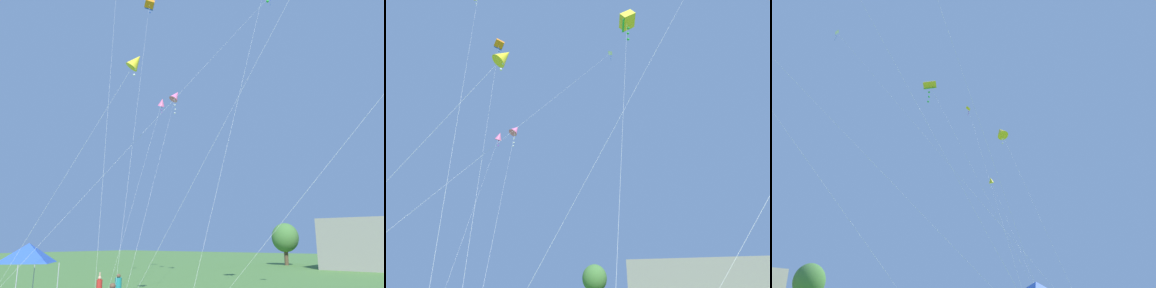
# 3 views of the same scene
# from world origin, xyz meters

# --- Properties ---
(distant_building) EXTENTS (30.50, 8.91, 6.57)m
(distant_building) POSITION_xyz_m (11.58, 47.37, 3.29)
(distant_building) COLOR gray
(distant_building) RESTS_ON ground
(tree_far_left) EXTENTS (4.26, 3.83, 6.43)m
(tree_far_left) POSITION_xyz_m (-10.91, 49.80, 4.15)
(tree_far_left) COLOR brown
(tree_far_left) RESTS_ON ground
(kite_yellow_diamond_0) EXTENTS (5.41, 5.39, 14.44)m
(kite_yellow_diamond_0) POSITION_xyz_m (-0.97, 6.10, 13.75)
(kite_yellow_diamond_0) COLOR silver
(kite_yellow_diamond_0) RESTS_ON ground
(kite_white_delta_1) EXTENTS (6.51, 21.71, 27.12)m
(kite_white_delta_1) POSITION_xyz_m (0.29, 20.61, 24.91)
(kite_white_delta_1) COLOR silver
(kite_white_delta_1) RESTS_ON ground
(kite_pink_diamond_2) EXTENTS (11.82, 18.10, 19.57)m
(kite_pink_diamond_2) POSITION_xyz_m (-10.25, 21.18, 18.74)
(kite_pink_diamond_2) COLOR silver
(kite_pink_diamond_2) RESTS_ON ground
(kite_pink_diamond_4) EXTENTS (8.37, 14.17, 19.57)m
(kite_pink_diamond_4) POSITION_xyz_m (-13.09, 22.18, 18.91)
(kite_pink_diamond_4) COLOR silver
(kite_pink_diamond_4) RESTS_ON ground
(kite_yellow_delta_5) EXTENTS (8.99, 7.76, 27.51)m
(kite_yellow_delta_5) POSITION_xyz_m (-8.54, 10.74, 26.60)
(kite_yellow_delta_5) COLOR silver
(kite_yellow_delta_5) RESTS_ON ground
(kite_orange_box_6) EXTENTS (12.58, 14.71, 29.32)m
(kite_orange_box_6) POSITION_xyz_m (-11.44, 17.93, 28.70)
(kite_orange_box_6) COLOR silver
(kite_orange_box_6) RESTS_ON ground
(kite_yellow_box_7) EXTENTS (1.50, 11.01, 22.42)m
(kite_yellow_box_7) POSITION_xyz_m (4.27, 13.50, 21.70)
(kite_yellow_box_7) COLOR silver
(kite_yellow_box_7) RESTS_ON ground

